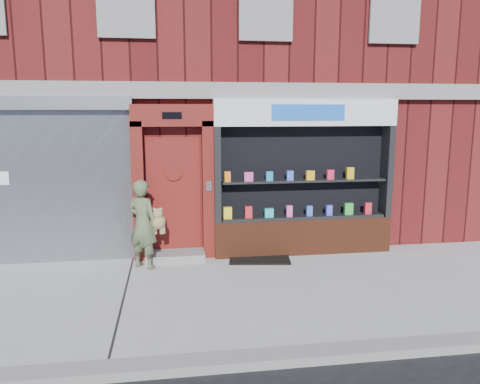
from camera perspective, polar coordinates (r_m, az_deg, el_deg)
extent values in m
plane|color=#9E9E99|center=(7.47, -1.81, -12.06)|extent=(80.00, 80.00, 0.00)
cube|color=gray|center=(5.52, 0.94, -19.83)|extent=(60.00, 0.30, 0.12)
cube|color=#4B1111|center=(12.95, -5.11, 15.30)|extent=(12.00, 8.00, 8.00)
cube|color=gray|center=(8.83, -3.40, 12.25)|extent=(12.00, 0.16, 0.30)
cube|color=black|center=(10.03, 18.33, 21.03)|extent=(0.90, 0.06, 1.40)
cube|color=gray|center=(9.99, 18.44, 21.06)|extent=(1.00, 0.06, 1.50)
cube|color=gray|center=(9.20, -22.26, 0.48)|extent=(3.00, 0.10, 2.80)
cube|color=slate|center=(9.03, -23.00, 9.97)|extent=(3.10, 0.30, 0.24)
cube|color=white|center=(9.33, -27.20, 1.49)|extent=(0.30, 0.01, 0.24)
cube|color=#56120E|center=(8.88, -12.27, 0.04)|extent=(0.22, 0.28, 2.60)
cube|color=#56120E|center=(8.89, -3.89, 0.25)|extent=(0.22, 0.28, 2.60)
cube|color=#56120E|center=(8.73, -8.31, 9.23)|extent=(1.50, 0.28, 0.40)
cube|color=black|center=(8.58, -8.30, 9.22)|extent=(0.35, 0.01, 0.12)
cube|color=maroon|center=(8.99, -8.07, -0.36)|extent=(1.00, 0.06, 2.20)
cylinder|color=black|center=(8.88, -8.14, 2.45)|extent=(0.28, 0.02, 0.28)
cylinder|color=#56120E|center=(8.87, -8.14, 2.44)|extent=(0.34, 0.02, 0.34)
cube|color=gray|center=(9.00, -7.88, -7.73)|extent=(1.10, 0.55, 0.15)
cube|color=slate|center=(8.73, -3.81, 0.74)|extent=(0.10, 0.02, 0.18)
cube|color=#632C17|center=(9.37, 7.62, -5.26)|extent=(3.50, 0.40, 0.70)
cube|color=black|center=(8.80, -2.84, 2.14)|extent=(0.12, 0.40, 1.80)
cube|color=black|center=(9.72, 17.42, 2.45)|extent=(0.12, 0.40, 1.80)
cube|color=black|center=(9.29, 7.48, 2.49)|extent=(3.30, 0.03, 1.80)
cube|color=black|center=(9.27, 7.67, -2.99)|extent=(3.20, 0.36, 0.06)
cube|color=black|center=(9.14, 7.78, 1.41)|extent=(3.20, 0.36, 0.04)
cube|color=white|center=(9.04, 7.98, 9.58)|extent=(3.50, 0.40, 0.50)
cube|color=blue|center=(8.84, 8.35, 9.56)|extent=(1.40, 0.01, 0.30)
cube|color=yellow|center=(8.87, -1.52, -2.57)|extent=(0.16, 0.09, 0.22)
cube|color=red|center=(8.93, 1.03, -2.47)|extent=(0.14, 0.09, 0.23)
cube|color=#25B8B9|center=(9.00, 3.54, -2.55)|extent=(0.17, 0.09, 0.17)
cube|color=#E74DA4|center=(9.09, 6.01, -2.33)|extent=(0.11, 0.09, 0.22)
cube|color=blue|center=(9.20, 8.43, -2.29)|extent=(0.11, 0.09, 0.20)
cube|color=#424DE2|center=(9.32, 10.78, -2.19)|extent=(0.11, 0.09, 0.20)
cube|color=green|center=(9.46, 13.08, -2.01)|extent=(0.17, 0.09, 0.23)
cube|color=red|center=(9.61, 15.30, -1.92)|extent=(0.13, 0.09, 0.23)
cube|color=orange|center=(8.74, -1.55, 1.88)|extent=(0.11, 0.09, 0.19)
cube|color=#D64795|center=(8.80, 1.04, 1.87)|extent=(0.17, 0.09, 0.17)
cube|color=teal|center=(8.88, 3.59, 1.94)|extent=(0.13, 0.09, 0.18)
cube|color=blue|center=(8.97, 6.09, 2.01)|extent=(0.12, 0.09, 0.19)
cube|color=#F4AD19|center=(9.08, 8.54, 2.02)|extent=(0.16, 0.09, 0.18)
cube|color=#D32544|center=(9.20, 10.93, 2.10)|extent=(0.13, 0.09, 0.19)
cube|color=gold|center=(9.34, 13.25, 2.25)|extent=(0.14, 0.09, 0.23)
imported|color=#55613F|center=(8.48, -11.77, -3.86)|extent=(0.70, 0.65, 1.60)
sphere|color=olive|center=(8.44, -9.95, -3.60)|extent=(0.27, 0.27, 0.27)
sphere|color=olive|center=(8.35, -10.00, -2.59)|extent=(0.18, 0.18, 0.18)
sphere|color=olive|center=(8.34, -10.38, -2.11)|extent=(0.06, 0.06, 0.06)
sphere|color=olive|center=(8.34, -9.64, -2.10)|extent=(0.06, 0.06, 0.06)
cylinder|color=olive|center=(8.47, -10.54, -4.50)|extent=(0.06, 0.06, 0.16)
cylinder|color=olive|center=(8.47, -9.31, -4.48)|extent=(0.06, 0.06, 0.16)
cylinder|color=olive|center=(8.45, -10.30, -4.53)|extent=(0.06, 0.06, 0.16)
cylinder|color=olive|center=(8.45, -9.56, -4.51)|extent=(0.06, 0.06, 0.16)
cube|color=black|center=(9.02, 2.36, -8.00)|extent=(1.24, 0.95, 0.03)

